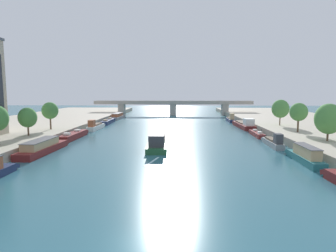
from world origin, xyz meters
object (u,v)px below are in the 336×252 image
object	(u,v)px
tree_left_far	(50,111)
moored_boat_left_far	(108,121)
moored_boat_right_downstream	(305,156)
tree_right_midway	(299,112)
moored_boat_left_second	(74,135)
tree_right_third	(280,109)
bridge_far	(173,106)
moored_boat_right_far	(244,125)
moored_boat_left_near	(43,147)
moored_boat_left_upstream	(118,116)
moored_boat_right_gap_after	(257,134)
moored_boat_left_end	(96,126)
moored_boat_right_lone	(273,142)
tree_left_distant	(28,118)
tree_right_nearest	(329,119)
barge_midriver	(158,141)
moored_boat_right_end	(230,119)

from	to	relation	value
tree_left_far	moored_boat_left_far	bearing A→B (deg)	76.62
moored_boat_right_downstream	tree_right_midway	size ratio (longest dim) A/B	1.74
moored_boat_left_second	tree_right_third	xyz separation A→B (m)	(50.00, 12.50, 5.33)
moored_boat_left_far	bridge_far	xyz separation A→B (m)	(20.86, 34.66, 3.53)
moored_boat_right_far	moored_boat_left_near	bearing A→B (deg)	-139.79
moored_boat_left_far	moored_boat_left_upstream	bearing A→B (deg)	90.66
moored_boat_left_near	tree_right_third	xyz separation A→B (m)	(49.73, 28.01, 5.00)
moored_boat_right_gap_after	tree_left_far	world-z (taller)	tree_left_far
moored_boat_left_end	tree_right_midway	bearing A→B (deg)	-17.44
moored_boat_left_near	moored_boat_right_gap_after	bearing A→B (deg)	25.90
moored_boat_left_far	moored_boat_right_lone	xyz separation A→B (m)	(41.23, -38.89, 0.21)
tree_left_distant	tree_right_nearest	xyz separation A→B (m)	(56.55, -4.32, 0.32)
tree_left_distant	tree_right_midway	world-z (taller)	tree_right_midway
tree_left_distant	moored_boat_right_lone	bearing A→B (deg)	-1.26
moored_boat_right_gap_after	bridge_far	bearing A→B (deg)	108.93
moored_boat_left_end	tree_right_midway	distance (m)	51.39
moored_boat_left_far	moored_boat_right_gap_after	size ratio (longest dim) A/B	1.27
moored_boat_left_far	tree_right_nearest	distance (m)	65.35
moored_boat_right_gap_after	tree_right_third	bearing A→B (deg)	44.11
tree_right_third	moored_boat_right_lone	bearing A→B (deg)	-111.98
barge_midriver	moored_boat_left_end	bearing A→B (deg)	129.18
moored_boat_right_far	tree_right_nearest	xyz separation A→B (m)	(7.49, -31.78, 4.67)
barge_midriver	moored_boat_left_near	distance (m)	20.67
moored_boat_left_near	tree_left_distant	world-z (taller)	tree_left_distant
moored_boat_left_near	moored_boat_left_far	size ratio (longest dim) A/B	1.11
moored_boat_left_near	moored_boat_right_gap_after	size ratio (longest dim) A/B	1.40
tree_left_far	moored_boat_left_near	bearing A→B (deg)	-70.12
moored_boat_right_far	moored_boat_right_end	bearing A→B (deg)	92.92
tree_right_midway	bridge_far	distance (m)	71.35
barge_midriver	moored_boat_left_upstream	size ratio (longest dim) A/B	1.34
tree_right_midway	tree_right_third	xyz separation A→B (m)	(0.54, 12.71, -0.04)
moored_boat_left_near	tree_right_midway	bearing A→B (deg)	17.28
moored_boat_left_end	moored_boat_left_far	bearing A→B (deg)	91.02
moored_boat_right_far	moored_boat_right_end	xyz separation A→B (m)	(-0.87, 17.02, -0.03)
moored_boat_right_lone	tree_right_third	world-z (taller)	tree_right_third
moored_boat_right_gap_after	tree_right_third	size ratio (longest dim) A/B	1.57
moored_boat_right_lone	tree_left_far	distance (m)	49.39
tree_left_far	moored_boat_left_upstream	bearing A→B (deg)	81.77
moored_boat_left_second	tree_right_midway	distance (m)	49.75
moored_boat_left_far	moored_boat_left_end	bearing A→B (deg)	-88.98
moored_boat_right_downstream	moored_boat_right_far	world-z (taller)	moored_boat_right_far
moored_boat_left_end	moored_boat_right_far	bearing A→B (deg)	7.00
moored_boat_right_lone	moored_boat_left_far	bearing A→B (deg)	136.67
moored_boat_right_lone	tree_left_far	size ratio (longest dim) A/B	1.62
barge_midriver	tree_right_third	bearing A→B (deg)	34.00
moored_boat_left_near	moored_boat_left_second	bearing A→B (deg)	90.99
moored_boat_left_far	bridge_far	bearing A→B (deg)	58.96
barge_midriver	moored_boat_right_downstream	bearing A→B (deg)	-30.19
barge_midriver	moored_boat_right_downstream	xyz separation A→B (m)	(22.54, -13.11, 0.22)
tree_right_nearest	moored_boat_right_far	bearing A→B (deg)	103.27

